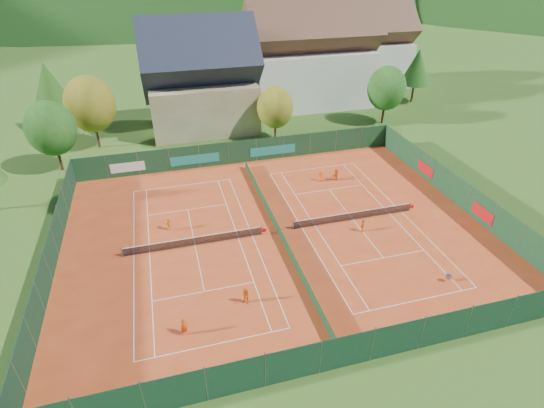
{
  "coord_description": "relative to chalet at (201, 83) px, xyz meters",
  "views": [
    {
      "loc": [
        -9.55,
        -32.32,
        23.92
      ],
      "look_at": [
        0.0,
        2.0,
        2.0
      ],
      "focal_mm": 28.0,
      "sensor_mm": 36.0,
      "label": 1
    }
  ],
  "objects": [
    {
      "name": "fence_north",
      "position": [
        2.54,
        -14.01,
        -5.16
      ],
      "size": [
        40.0,
        0.1,
        3.0
      ],
      "color": "#163C21",
      "rests_on": "ground"
    },
    {
      "name": "ground",
      "position": [
        3.0,
        -30.0,
        -6.64
      ],
      "size": [
        600.0,
        600.0,
        0.0
      ],
      "primitive_type": "plane",
      "color": "#30571B",
      "rests_on": "ground"
    },
    {
      "name": "fence_east",
      "position": [
        23.0,
        -29.95,
        -5.14
      ],
      "size": [
        0.09,
        32.0,
        3.0
      ],
      "color": "#153B1F",
      "rests_on": "ground"
    },
    {
      "name": "tree_east_back",
      "position": [
        29.0,
        10.0,
        0.12
      ],
      "size": [
        7.15,
        7.15,
        10.86
      ],
      "color": "#492D1A",
      "rests_on": "ground"
    },
    {
      "name": "loose_ball_2",
      "position": [
        6.65,
        -28.66,
        -6.59
      ],
      "size": [
        0.07,
        0.07,
        0.07
      ],
      "primitive_type": "sphere",
      "color": "#CCD833",
      "rests_on": "ground"
    },
    {
      "name": "court_divider",
      "position": [
        3.0,
        -30.0,
        -6.12
      ],
      "size": [
        0.03,
        28.8,
        1.0
      ],
      "color": "#133418",
      "rests_on": "ground"
    },
    {
      "name": "hotel_block_b",
      "position": [
        33.0,
        14.0,
        -0.01
      ],
      "size": [
        17.28,
        10.0,
        15.5
      ],
      "color": "silver",
      "rests_on": "ground"
    },
    {
      "name": "ball_hopper",
      "position": [
        14.59,
        -40.64,
        -6.07
      ],
      "size": [
        0.34,
        0.34,
        0.8
      ],
      "color": "slate",
      "rests_on": "ground"
    },
    {
      "name": "loose_ball_0",
      "position": [
        -7.41,
        -38.98,
        -6.59
      ],
      "size": [
        0.07,
        0.07,
        0.07
      ],
      "primitive_type": "sphere",
      "color": "#CCD833",
      "rests_on": "ground"
    },
    {
      "name": "tennis_net_left",
      "position": [
        -4.85,
        -30.0,
        -6.12
      ],
      "size": [
        13.3,
        0.1,
        1.02
      ],
      "color": "#59595B",
      "rests_on": "ground"
    },
    {
      "name": "player_right_near",
      "position": [
        10.94,
        -32.13,
        -5.93
      ],
      "size": [
        0.74,
        0.87,
        1.39
      ],
      "primitive_type": "imported",
      "rotation": [
        0.0,
        0.0,
        0.98
      ],
      "color": "orange",
      "rests_on": "ground"
    },
    {
      "name": "player_left_mid",
      "position": [
        -2.06,
        -38.6,
        -5.86
      ],
      "size": [
        0.94,
        0.91,
        1.53
      ],
      "primitive_type": "imported",
      "rotation": [
        0.0,
        0.0,
        -0.64
      ],
      "color": "orange",
      "rests_on": "ground"
    },
    {
      "name": "loose_ball_1",
      "position": [
        7.07,
        -37.51,
        -6.59
      ],
      "size": [
        0.07,
        0.07,
        0.07
      ],
      "primitive_type": "sphere",
      "color": "#CCD833",
      "rests_on": "ground"
    },
    {
      "name": "tree_west_back",
      "position": [
        -21.0,
        4.0,
        0.11
      ],
      "size": [
        5.6,
        5.6,
        10.0
      ],
      "color": "#4A2D1A",
      "rests_on": "ground"
    },
    {
      "name": "tree_east_front",
      "position": [
        27.0,
        -6.0,
        -1.23
      ],
      "size": [
        5.72,
        5.72,
        8.69
      ],
      "color": "#402C17",
      "rests_on": "ground"
    },
    {
      "name": "tree_west_front",
      "position": [
        -19.0,
        -10.0,
        -1.23
      ],
      "size": [
        5.72,
        5.72,
        8.69
      ],
      "color": "#442D18",
      "rests_on": "ground"
    },
    {
      "name": "fence_west",
      "position": [
        -17.0,
        -30.0,
        -5.12
      ],
      "size": [
        0.04,
        32.0,
        3.0
      ],
      "color": "#12331F",
      "rests_on": "ground"
    },
    {
      "name": "player_left_far",
      "position": [
        -7.11,
        -26.81,
        -5.89
      ],
      "size": [
        0.97,
        0.6,
        1.46
      ],
      "primitive_type": "imported",
      "rotation": [
        0.0,
        0.0,
        3.2
      ],
      "color": "#D96113",
      "rests_on": "ground"
    },
    {
      "name": "player_left_near",
      "position": [
        -6.94,
        -40.44,
        -5.85
      ],
      "size": [
        0.67,
        0.58,
        1.55
      ],
      "primitive_type": "imported",
      "rotation": [
        0.0,
        0.0,
        0.44
      ],
      "color": "#CC4412",
      "rests_on": "ground"
    },
    {
      "name": "loose_ball_4",
      "position": [
        13.0,
        -30.39,
        -6.59
      ],
      "size": [
        0.07,
        0.07,
        0.07
      ],
      "primitive_type": "sphere",
      "color": "#CCD833",
      "rests_on": "ground"
    },
    {
      "name": "loose_ball_3",
      "position": [
        -2.71,
        -21.3,
        -6.59
      ],
      "size": [
        0.07,
        0.07,
        0.07
      ],
      "primitive_type": "sphere",
      "color": "#CCD833",
      "rests_on": "ground"
    },
    {
      "name": "mountain_backdrop",
      "position": [
        31.54,
        203.48,
        -46.26
      ],
      "size": [
        820.0,
        530.0,
        242.0
      ],
      "color": "black",
      "rests_on": "ground"
    },
    {
      "name": "fence_south",
      "position": [
        3.0,
        -46.0,
        -5.12
      ],
      "size": [
        40.0,
        0.04,
        3.0
      ],
      "color": "#12321F",
      "rests_on": "ground"
    },
    {
      "name": "tree_west_mid",
      "position": [
        -15.0,
        -4.0,
        -0.56
      ],
      "size": [
        6.44,
        6.44,
        9.78
      ],
      "color": "#4C2D1B",
      "rests_on": "ground"
    },
    {
      "name": "tree_east_mid",
      "position": [
        37.0,
        2.0,
        -0.56
      ],
      "size": [
        5.04,
        5.04,
        9.0
      ],
      "color": "#4C361B",
      "rests_on": "ground"
    },
    {
      "name": "court_markings_left",
      "position": [
        -5.0,
        -30.0,
        -6.61
      ],
      "size": [
        11.03,
        23.83,
        0.0
      ],
      "color": "white",
      "rests_on": "ground"
    },
    {
      "name": "player_right_far_a",
      "position": [
        10.74,
        -21.37,
        -5.95
      ],
      "size": [
        0.68,
        0.46,
        1.35
      ],
      "primitive_type": "imported",
      "rotation": [
        0.0,
        0.0,
        3.1
      ],
      "color": "#FB5D16",
      "rests_on": "ground"
    },
    {
      "name": "tennis_net_right",
      "position": [
        11.15,
        -30.0,
        -6.12
      ],
      "size": [
        13.3,
        0.1,
        1.02
      ],
      "color": "#59595B",
      "rests_on": "ground"
    },
    {
      "name": "tree_center",
      "position": [
        9.0,
        -8.0,
        -1.91
      ],
      "size": [
        5.01,
        5.01,
        7.6
      ],
      "color": "#482E19",
      "rests_on": "ground"
    },
    {
      "name": "player_right_far_b",
      "position": [
        12.6,
        -21.63,
        -5.9
      ],
      "size": [
        1.37,
        1.07,
        1.45
      ],
      "primitive_type": "imported",
      "rotation": [
        0.0,
        0.0,
        3.7
      ],
      "color": "#F35D15",
      "rests_on": "ground"
    },
    {
      "name": "court_markings_right",
      "position": [
        11.0,
        -30.0,
        -6.61
      ],
      "size": [
        11.03,
        23.83,
        0.0
      ],
      "color": "white",
      "rests_on": "ground"
    },
    {
      "name": "chalet",
      "position": [
        0.0,
        0.0,
        0.0
      ],
      "size": [
        16.2,
        12.0,
        16.0
      ],
      "color": "#C5B68B",
      "rests_on": "ground"
    },
    {
      "name": "clay_pad",
      "position": [
        3.0,
        -30.0,
        -6.62
      ],
      "size": [
        40.0,
        32.0,
        0.01
      ],
      "primitive_type": "cube",
      "color": "#BB401B",
      "rests_on": "ground"
    },
    {
      "name": "hotel_block_a",
      "position": [
        19.0,
        6.0,
        0.76
      ],
      "size": [
        21.6,
        11.0,
        17.25
      ],
      "color": "silver",
      "rests_on": "ground"
    }
  ]
}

